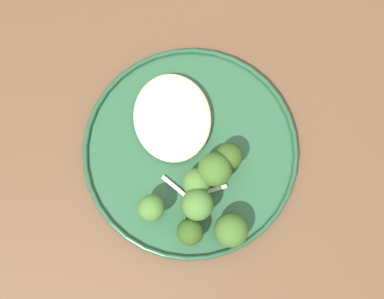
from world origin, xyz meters
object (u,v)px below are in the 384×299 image
Objects in this scene: seared_scallop_tiny_bay at (189,140)px; broccoli_floret_center_pile at (198,182)px; seared_scallop_left_edge at (168,114)px; broccoli_floret_small_sprig at (233,230)px; seared_scallop_tilted_round at (193,119)px; broccoli_floret_beside_noodles at (199,204)px; seared_scallop_rear_pale at (156,138)px; broccoli_floret_tall_stalk at (231,156)px; dinner_plate at (192,151)px; broccoli_floret_left_leaning at (217,173)px; broccoli_floret_rear_charred at (192,232)px; broccoli_floret_split_head at (153,208)px.

seared_scallop_tiny_bay is 0.06m from broccoli_floret_center_pile.
seared_scallop_left_edge is 0.47× the size of broccoli_floret_small_sprig.
seared_scallop_tilted_round is at bearing 175.38° from broccoli_floret_center_pile.
broccoli_floret_small_sprig is at bearing 19.12° from seared_scallop_left_edge.
broccoli_floret_beside_noodles is at bearing 9.16° from seared_scallop_left_edge.
seared_scallop_tilted_round reaches higher than seared_scallop_rear_pale.
broccoli_floret_beside_noodles reaches higher than broccoli_floret_tall_stalk.
dinner_plate is at bearing 24.18° from seared_scallop_left_edge.
broccoli_floret_tall_stalk is at bearing 33.10° from seared_scallop_tilted_round.
broccoli_floret_left_leaning is (0.09, 0.05, 0.03)m from seared_scallop_left_edge.
broccoli_floret_beside_noodles is at bearing -0.94° from seared_scallop_tiny_bay.
broccoli_floret_small_sprig is at bearing 83.39° from broccoli_floret_rear_charred.
seared_scallop_left_edge reaches higher than dinner_plate.
broccoli_floret_split_head is 0.06m from broccoli_floret_rear_charred.
broccoli_floret_small_sprig reaches higher than broccoli_floret_rear_charred.
seared_scallop_tiny_bay is at bearing -18.11° from seared_scallop_tilted_round.
seared_scallop_left_edge is at bearing -111.93° from seared_scallop_tilted_round.
broccoli_floret_rear_charred is (0.06, -0.02, -0.00)m from broccoli_floret_center_pile.
broccoli_floret_beside_noodles is 1.11× the size of broccoli_floret_small_sprig.
seared_scallop_tilted_round is 0.05m from seared_scallop_rear_pale.
seared_scallop_rear_pale is 0.60× the size of broccoli_floret_center_pile.
broccoli_floret_split_head is (0.08, -0.06, 0.02)m from seared_scallop_tiny_bay.
broccoli_floret_tall_stalk is 0.92× the size of broccoli_floret_small_sprig.
broccoli_floret_beside_noodles is (0.13, 0.02, 0.03)m from seared_scallop_left_edge.
broccoli_floret_left_leaning reaches higher than dinner_plate.
dinner_plate is at bearing 7.55° from seared_scallop_tiny_bay.
broccoli_floret_small_sprig is (0.13, 0.04, 0.02)m from seared_scallop_tiny_bay.
seared_scallop_tilted_round reaches higher than seared_scallop_left_edge.
seared_scallop_rear_pale reaches higher than dinner_plate.
seared_scallop_tiny_bay is at bearing -152.69° from broccoli_floret_left_leaning.
dinner_plate is 0.06m from seared_scallop_left_edge.
broccoli_floret_center_pile is 0.81× the size of broccoli_floret_beside_noodles.
broccoli_floret_left_leaning is at bearing 48.07° from seared_scallop_rear_pale.
broccoli_floret_left_leaning reaches higher than broccoli_floret_tall_stalk.
broccoli_floret_tall_stalk reaches higher than seared_scallop_left_edge.
seared_scallop_tilted_round is 0.82× the size of seared_scallop_tiny_bay.
broccoli_floret_split_head is 1.09× the size of broccoli_floret_tall_stalk.
broccoli_floret_center_pile is 0.07m from broccoli_floret_small_sprig.
broccoli_floret_small_sprig is (0.09, -0.01, 0.00)m from broccoli_floret_tall_stalk.
broccoli_floret_rear_charred is at bearing -23.75° from broccoli_floret_beside_noodles.
seared_scallop_tilted_round is 0.03m from seared_scallop_left_edge.
broccoli_floret_beside_noodles is at bearing -5.19° from seared_scallop_tilted_round.
broccoli_floret_left_leaning is at bearing 27.31° from seared_scallop_tiny_bay.
broccoli_floret_small_sprig is (0.14, 0.08, 0.02)m from seared_scallop_rear_pale.
broccoli_floret_rear_charred is (0.09, -0.06, -0.00)m from broccoli_floret_tall_stalk.
broccoli_floret_tall_stalk is at bearing 119.42° from broccoli_floret_center_pile.
broccoli_floret_left_leaning is 1.12× the size of broccoli_floret_split_head.
broccoli_floret_small_sprig is (0.11, 0.03, 0.03)m from dinner_plate.
seared_scallop_tiny_bay is at bearing 28.80° from seared_scallop_left_edge.
broccoli_floret_small_sprig is at bearing 16.61° from dinner_plate.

